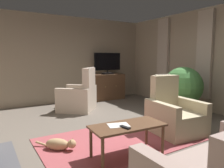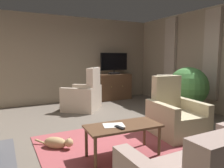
{
  "view_description": "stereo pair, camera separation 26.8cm",
  "coord_description": "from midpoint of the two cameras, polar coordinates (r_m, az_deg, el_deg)",
  "views": [
    {
      "loc": [
        -2.25,
        -3.16,
        1.44
      ],
      "look_at": [
        -0.21,
        0.17,
        0.95
      ],
      "focal_mm": 33.81,
      "sensor_mm": 36.0,
      "label": 1
    },
    {
      "loc": [
        -2.02,
        -3.29,
        1.44
      ],
      "look_at": [
        -0.21,
        0.17,
        0.95
      ],
      "focal_mm": 33.81,
      "sensor_mm": 36.0,
      "label": 2
    }
  ],
  "objects": [
    {
      "name": "coffee_table",
      "position": [
        3.12,
        5.53,
        -12.01
      ],
      "size": [
        1.12,
        0.57,
        0.47
      ],
      "color": "brown",
      "rests_on": "ground_plane"
    },
    {
      "name": "television",
      "position": [
        7.16,
        1.66,
        5.71
      ],
      "size": [
        0.99,
        0.2,
        0.72
      ],
      "color": "black",
      "rests_on": "tv_cabinet"
    },
    {
      "name": "curtain_panel_near",
      "position": [
        6.06,
        26.52,
        7.05
      ],
      "size": [
        0.1,
        0.44,
        2.3
      ],
      "primitive_type": "cube",
      "color": "#B2A393"
    },
    {
      "name": "folded_newspaper",
      "position": [
        3.07,
        3.01,
        -11.11
      ],
      "size": [
        0.35,
        0.3,
        0.01
      ],
      "primitive_type": "cube",
      "rotation": [
        0.0,
        0.0,
        -0.29
      ],
      "color": "silver",
      "rests_on": "coffee_table"
    },
    {
      "name": "cat",
      "position": [
        3.55,
        -12.4,
        -15.26
      ],
      "size": [
        0.52,
        0.55,
        0.2
      ],
      "color": "tan",
      "rests_on": "ground_plane"
    },
    {
      "name": "potted_plant_on_hearth_side",
      "position": [
        5.41,
        21.21,
        -1.03
      ],
      "size": [
        0.95,
        0.95,
        1.21
      ],
      "color": "beige",
      "rests_on": "ground_plane"
    },
    {
      "name": "tv_remote",
      "position": [
        2.96,
        4.73,
        -11.67
      ],
      "size": [
        0.08,
        0.18,
        0.02
      ],
      "primitive_type": "cube",
      "rotation": [
        0.0,
        0.0,
        1.77
      ],
      "color": "black",
      "rests_on": "coffee_table"
    },
    {
      "name": "tv_cabinet",
      "position": [
        7.28,
        1.43,
        -0.92
      ],
      "size": [
        1.18,
        0.54,
        0.87
      ],
      "color": "#402A1C",
      "rests_on": "ground_plane"
    },
    {
      "name": "wall_back",
      "position": [
        6.98,
        -9.9,
        6.5
      ],
      "size": [
        6.25,
        0.1,
        2.73
      ],
      "primitive_type": "cube",
      "color": "gray",
      "rests_on": "ground_plane"
    },
    {
      "name": "armchair_in_far_corner",
      "position": [
        4.21,
        18.51,
        -8.4
      ],
      "size": [
        0.92,
        0.98,
        1.1
      ],
      "color": "tan",
      "rests_on": "ground_plane"
    },
    {
      "name": "ground_plane",
      "position": [
        4.13,
        5.66,
        -13.52
      ],
      "size": [
        6.25,
        7.35,
        0.04
      ],
      "primitive_type": "cube",
      "color": "#665B51"
    },
    {
      "name": "armchair_facing_sofa",
      "position": [
        5.86,
        -6.33,
        -3.5
      ],
      "size": [
        1.25,
        1.25,
        1.18
      ],
      "color": "#C6B29E",
      "rests_on": "ground_plane"
    },
    {
      "name": "rug_central",
      "position": [
        3.83,
        3.74,
        -14.83
      ],
      "size": [
        2.7,
        1.67,
        0.01
      ],
      "primitive_type": "cube",
      "color": "#9E474C",
      "rests_on": "ground_plane"
    },
    {
      "name": "curtain_panel_far",
      "position": [
        7.05,
        16.54,
        7.43
      ],
      "size": [
        0.1,
        0.44,
        2.3
      ],
      "primitive_type": "cube",
      "color": "#B2A393"
    }
  ]
}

